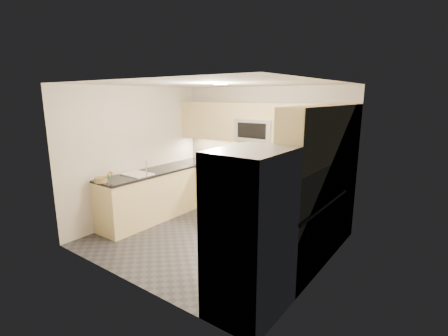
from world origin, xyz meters
The scene contains 35 objects.
floor centered at (0.00, 0.00, 0.00)m, with size 3.60×3.20×0.00m, color #222227.
ceiling centered at (0.00, 0.00, 2.50)m, with size 3.60×3.20×0.02m, color beige.
wall_back centered at (0.00, 1.60, 1.25)m, with size 3.60×0.02×2.50m, color #BEB6A6.
wall_front centered at (0.00, -1.60, 1.25)m, with size 3.60×0.02×2.50m, color #BEB6A6.
wall_left centered at (-1.80, 0.00, 1.25)m, with size 0.02×3.20×2.50m, color #BEB6A6.
wall_right centered at (1.80, 0.00, 1.25)m, with size 0.02×3.20×2.50m, color #BEB6A6.
base_cab_back_left centered at (-1.09, 1.30, 0.45)m, with size 1.42×0.60×0.90m, color tan.
base_cab_back_right centered at (1.09, 1.30, 0.45)m, with size 1.42×0.60×0.90m, color tan.
base_cab_right centered at (1.50, 0.15, 0.45)m, with size 0.60×1.70×0.90m, color tan.
base_cab_peninsula centered at (-1.50, 0.00, 0.45)m, with size 0.60×2.00×0.90m, color tan.
countertop_back_left centered at (-1.09, 1.30, 0.92)m, with size 1.42×0.63×0.04m, color black.
countertop_back_right centered at (1.09, 1.30, 0.92)m, with size 1.42×0.63×0.04m, color black.
countertop_right centered at (1.50, 0.15, 0.92)m, with size 0.63×1.70×0.04m, color black.
countertop_peninsula centered at (-1.50, 0.00, 0.92)m, with size 0.63×2.00×0.04m, color black.
upper_cab_back centered at (0.00, 1.43, 1.83)m, with size 3.60×0.35×0.75m, color tan.
upper_cab_right centered at (1.62, 0.28, 1.83)m, with size 0.35×1.95×0.75m, color tan.
backsplash_back centered at (0.00, 1.60, 1.20)m, with size 3.60×0.01×0.51m, color tan.
backsplash_right centered at (1.80, 0.45, 1.20)m, with size 0.01×2.30×0.51m, color tan.
gas_range centered at (0.00, 1.28, 0.46)m, with size 0.76×0.65×0.91m, color #A7A8AF.
range_cooktop centered at (0.00, 1.28, 0.92)m, with size 0.76×0.65×0.03m, color black.
oven_door_glass centered at (0.00, 0.95, 0.45)m, with size 0.62×0.02×0.45m, color black.
oven_handle centered at (0.00, 0.93, 0.72)m, with size 0.02×0.02×0.60m, color #B2B5BA.
microwave centered at (0.00, 1.40, 1.70)m, with size 0.76×0.40×0.40m, color #A9ADB1.
microwave_door centered at (0.00, 1.20, 1.70)m, with size 0.60×0.01×0.28m, color black.
refrigerator centered at (1.45, -1.15, 0.90)m, with size 0.70×0.90×1.80m, color #9B9DA2.
fridge_handle_left centered at (1.08, -1.33, 0.95)m, with size 0.02×0.02×1.20m, color #B2B5BA.
fridge_handle_right centered at (1.08, -0.97, 0.95)m, with size 0.02×0.02×1.20m, color #B2B5BA.
sink_basin centered at (-1.50, -0.25, 0.88)m, with size 0.52×0.38×0.16m, color white.
faucet centered at (-1.24, -0.25, 1.08)m, with size 0.03×0.03×0.28m, color silver.
utensil_bowl centered at (1.52, 1.27, 1.02)m, with size 0.30×0.30×0.17m, color #63A044.
cutting_board centered at (-0.64, 1.27, 0.95)m, with size 0.36×0.25×0.01m, color #C48512.
fruit_basket centered at (-1.55, -0.94, 0.98)m, with size 0.21×0.21×0.08m, color olive.
fruit_apple centered at (-1.52, -0.78, 1.05)m, with size 0.08×0.08×0.08m, color red.
fruit_pear centered at (-1.45, -0.86, 1.05)m, with size 0.07×0.07×0.07m, color green.
dish_towel_check centered at (-0.04, 0.91, 0.55)m, with size 0.20×0.02×0.38m, color white.
Camera 1 is at (3.12, -3.88, 2.31)m, focal length 26.00 mm.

